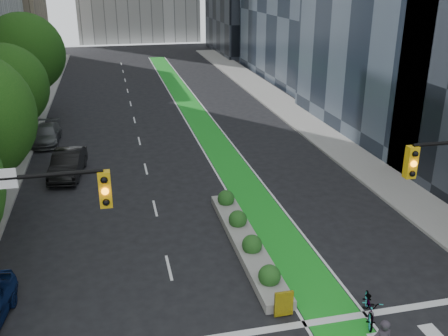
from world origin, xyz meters
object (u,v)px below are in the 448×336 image
median_planter (246,239)px  parked_car_left_far (46,134)px  parked_car_left_mid (68,164)px  bicycle (370,306)px

median_planter → parked_car_left_far: size_ratio=2.24×
median_planter → parked_car_left_far: (-10.44, 18.06, 0.29)m
parked_car_left_far → parked_car_left_mid: bearing=-73.5°
median_planter → parked_car_left_far: parked_car_left_far is taller
median_planter → bicycle: median_planter is taller
bicycle → parked_car_left_mid: parked_car_left_mid is taller
parked_car_left_mid → parked_car_left_far: parked_car_left_mid is taller
median_planter → bicycle: size_ratio=5.08×
bicycle → parked_car_left_far: size_ratio=0.44×
parked_car_left_mid → parked_car_left_far: size_ratio=1.06×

